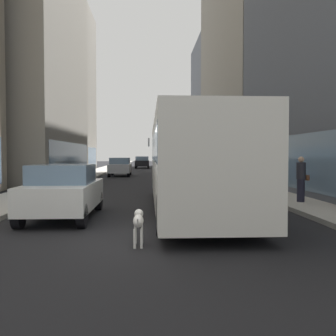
{
  "coord_description": "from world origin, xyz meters",
  "views": [
    {
      "loc": [
        -0.24,
        -8.53,
        1.93
      ],
      "look_at": [
        0.48,
        5.66,
        1.4
      ],
      "focal_mm": 39.89,
      "sensor_mm": 36.0,
      "label": 1
    }
  ],
  "objects": [
    {
      "name": "box_truck",
      "position": [
        2.8,
        35.17,
        1.67
      ],
      "size": [
        2.3,
        7.5,
        3.05
      ],
      "color": "#A51919",
      "rests_on": "ground"
    },
    {
      "name": "car_yellow_taxi",
      "position": [
        2.8,
        46.58,
        0.82
      ],
      "size": [
        1.92,
        3.98,
        1.62
      ],
      "color": "yellow",
      "rests_on": "ground"
    },
    {
      "name": "car_grey_wagon",
      "position": [
        2.8,
        25.66,
        0.82
      ],
      "size": [
        1.85,
        4.59,
        1.62
      ],
      "color": "slate",
      "rests_on": "ground"
    },
    {
      "name": "car_black_suv",
      "position": [
        -1.2,
        43.31,
        0.82
      ],
      "size": [
        1.91,
        4.36,
        1.62
      ],
      "color": "black",
      "rests_on": "ground"
    },
    {
      "name": "sidewalk_right",
      "position": [
        5.7,
        35.0,
        0.07
      ],
      "size": [
        2.4,
        110.0,
        0.15
      ],
      "primitive_type": "cube",
      "color": "#ADA89E",
      "rests_on": "ground"
    },
    {
      "name": "building_left_far",
      "position": [
        -11.9,
        37.15,
        10.3
      ],
      "size": [
        8.3,
        17.04,
        20.61
      ],
      "color": "gray",
      "rests_on": "ground"
    },
    {
      "name": "pedestrian_with_handbag",
      "position": [
        5.43,
        5.08,
        1.01
      ],
      "size": [
        0.45,
        0.34,
        1.69
      ],
      "color": "#1E1E2D",
      "rests_on": "sidewalk_right"
    },
    {
      "name": "car_white_van",
      "position": [
        -2.8,
        2.74,
        0.82
      ],
      "size": [
        1.85,
        4.01,
        1.62
      ],
      "color": "silver",
      "rests_on": "ground"
    },
    {
      "name": "transit_bus",
      "position": [
        1.2,
        4.37,
        1.78
      ],
      "size": [
        2.78,
        11.53,
        3.05
      ],
      "color": "silver",
      "rests_on": "ground"
    },
    {
      "name": "car_blue_hatchback",
      "position": [
        2.8,
        17.49,
        0.82
      ],
      "size": [
        1.77,
        4.61,
        1.62
      ],
      "color": "#4C6BB7",
      "rests_on": "ground"
    },
    {
      "name": "sidewalk_left",
      "position": [
        -5.7,
        35.0,
        0.07
      ],
      "size": [
        2.4,
        110.0,
        0.15
      ],
      "primitive_type": "cube",
      "color": "#ADA89E",
      "rests_on": "ground"
    },
    {
      "name": "dalmatian_dog",
      "position": [
        -0.47,
        -0.68,
        0.51
      ],
      "size": [
        0.22,
        0.96,
        0.72
      ],
      "color": "white",
      "rests_on": "ground"
    },
    {
      "name": "building_right_mid",
      "position": [
        11.9,
        29.12,
        13.65
      ],
      "size": [
        10.8,
        21.75,
        27.3
      ],
      "color": "gray",
      "rests_on": "ground"
    },
    {
      "name": "ground_plane",
      "position": [
        0.0,
        35.0,
        0.0
      ],
      "size": [
        120.0,
        120.0,
        0.0
      ],
      "primitive_type": "plane",
      "color": "black"
    },
    {
      "name": "building_right_far",
      "position": [
        11.9,
        50.76,
        10.18
      ],
      "size": [
        8.76,
        19.77,
        20.37
      ],
      "color": "slate",
      "rests_on": "ground"
    },
    {
      "name": "car_silver_sedan",
      "position": [
        -2.8,
        24.46,
        0.82
      ],
      "size": [
        1.84,
        3.95,
        1.62
      ],
      "color": "#B7BABF",
      "rests_on": "ground"
    }
  ]
}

